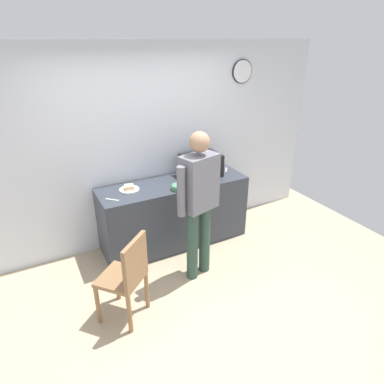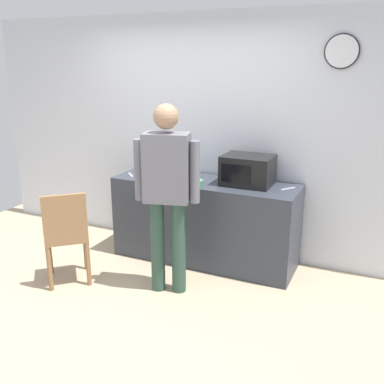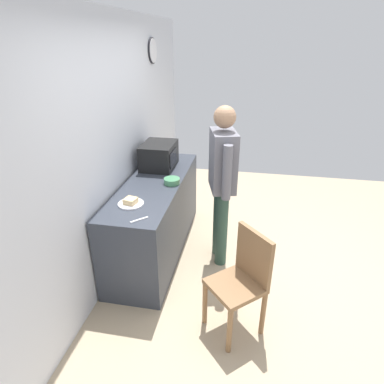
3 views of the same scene
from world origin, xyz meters
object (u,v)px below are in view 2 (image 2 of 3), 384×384
spoon_utensil (288,189)px  sandwich_plate (159,172)px  microwave (248,170)px  salad_bowl (194,183)px  person_standing (167,186)px  fork_utensil (130,175)px  wooden_chair (66,233)px

spoon_utensil → sandwich_plate: bearing=-179.4°
microwave → sandwich_plate: (-1.02, -0.00, -0.13)m
salad_bowl → person_standing: 0.56m
salad_bowl → fork_utensil: 0.82m
sandwich_plate → fork_utensil: size_ratio=1.45×
spoon_utensil → microwave: bearing=-178.8°
spoon_utensil → person_standing: person_standing is taller
salad_bowl → fork_utensil: (-0.82, 0.09, -0.03)m
microwave → salad_bowl: microwave is taller
microwave → person_standing: size_ratio=0.28×
microwave → salad_bowl: bearing=-149.7°
microwave → wooden_chair: microwave is taller
spoon_utensil → wooden_chair: size_ratio=0.18×
fork_utensil → wooden_chair: size_ratio=0.18×
spoon_utensil → person_standing: bearing=-137.4°
wooden_chair → person_standing: bearing=16.8°
microwave → spoon_utensil: (0.42, 0.01, -0.15)m
sandwich_plate → spoon_utensil: sandwich_plate is taller
sandwich_plate → fork_utensil: bearing=-146.6°
microwave → fork_utensil: microwave is taller
spoon_utensil → salad_bowl: bearing=-162.3°
person_standing → wooden_chair: (-0.95, -0.29, -0.51)m
sandwich_plate → salad_bowl: bearing=-26.0°
sandwich_plate → spoon_utensil: size_ratio=1.45×
wooden_chair → sandwich_plate: bearing=69.4°
microwave → fork_utensil: bearing=-172.0°
person_standing → salad_bowl: bearing=88.1°
person_standing → wooden_chair: bearing=-163.2°
person_standing → wooden_chair: 1.11m
sandwich_plate → wooden_chair: size_ratio=0.26×
sandwich_plate → salad_bowl: sandwich_plate is taller
person_standing → spoon_utensil: bearing=42.6°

